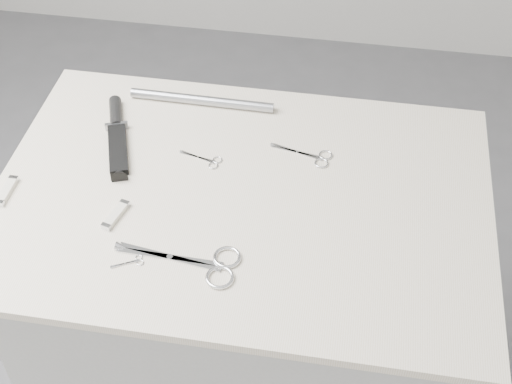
% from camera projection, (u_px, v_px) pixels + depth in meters
% --- Properties ---
extents(plinth, '(0.90, 0.60, 0.90)m').
position_uv_depth(plinth, '(244.00, 327.00, 1.76)').
color(plinth, '#B2B3B0').
rests_on(plinth, ground).
extents(display_board, '(1.00, 0.70, 0.02)m').
position_uv_depth(display_board, '(241.00, 198.00, 1.44)').
color(display_board, beige).
rests_on(display_board, plinth).
extents(large_shears, '(0.23, 0.10, 0.01)m').
position_uv_depth(large_shears, '(204.00, 264.00, 1.30)').
color(large_shears, silver).
rests_on(large_shears, display_board).
extents(embroidery_scissors_a, '(0.13, 0.06, 0.00)m').
position_uv_depth(embroidery_scissors_a, '(313.00, 156.00, 1.51)').
color(embroidery_scissors_a, silver).
rests_on(embroidery_scissors_a, display_board).
extents(embroidery_scissors_b, '(0.09, 0.05, 0.00)m').
position_uv_depth(embroidery_scissors_b, '(207.00, 160.00, 1.50)').
color(embroidery_scissors_b, silver).
rests_on(embroidery_scissors_b, display_board).
extents(tiny_scissors, '(0.06, 0.04, 0.00)m').
position_uv_depth(tiny_scissors, '(132.00, 262.00, 1.31)').
color(tiny_scissors, silver).
rests_on(tiny_scissors, display_board).
extents(sheathed_knife, '(0.12, 0.25, 0.03)m').
position_uv_depth(sheathed_knife, '(117.00, 132.00, 1.55)').
color(sheathed_knife, black).
rests_on(sheathed_knife, display_board).
extents(pocket_knife_a, '(0.02, 0.08, 0.01)m').
position_uv_depth(pocket_knife_a, '(7.00, 191.00, 1.43)').
color(pocket_knife_a, beige).
rests_on(pocket_knife_a, display_board).
extents(pocket_knife_b, '(0.04, 0.08, 0.01)m').
position_uv_depth(pocket_knife_b, '(116.00, 215.00, 1.38)').
color(pocket_knife_b, beige).
rests_on(pocket_knife_b, display_board).
extents(metal_rail, '(0.33, 0.03, 0.02)m').
position_uv_depth(metal_rail, '(202.00, 100.00, 1.63)').
color(metal_rail, '#93969B').
rests_on(metal_rail, display_board).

